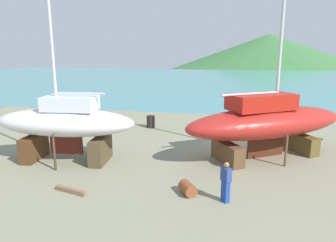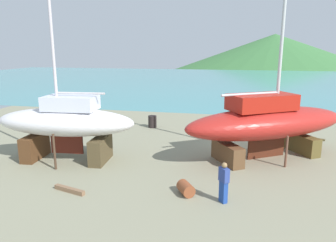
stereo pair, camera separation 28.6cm
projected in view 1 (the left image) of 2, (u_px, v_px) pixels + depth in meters
name	position (u px, v px, depth m)	size (l,w,h in m)	color
ground_plane	(241.00, 159.00, 17.35)	(48.30, 48.30, 0.00)	gray
sea_water	(235.00, 81.00, 60.91)	(138.51, 67.05, 0.01)	teal
headland_hill	(268.00, 63.00, 143.91)	(144.47, 144.47, 25.69)	#3A703A
sailboat_large_starboard	(267.00, 121.00, 17.29)	(9.98, 7.83, 17.70)	brown
sailboat_small_center	(65.00, 123.00, 16.69)	(7.77, 3.17, 12.19)	#4F311A
worker	(226.00, 181.00, 12.32)	(0.46, 0.50, 1.67)	#1D3F92
barrel_tipped_center	(222.00, 127.00, 22.86)	(0.54, 0.54, 0.79)	olive
barrel_rust_far	(188.00, 188.00, 13.09)	(0.54, 0.54, 0.80)	brown
barrel_blue_faded	(151.00, 122.00, 24.32)	(0.65, 0.65, 0.93)	black
timber_long_aft	(301.00, 136.00, 21.70)	(2.77, 0.21, 0.12)	brown
timber_plank_far	(71.00, 191.00, 13.27)	(1.58, 0.19, 0.19)	brown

